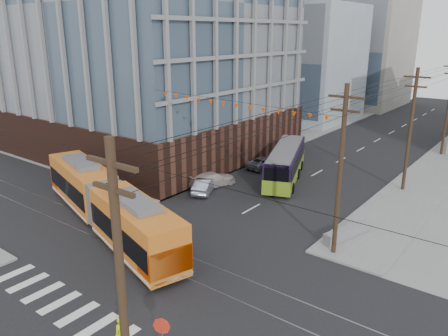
{
  "coord_description": "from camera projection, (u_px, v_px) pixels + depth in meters",
  "views": [
    {
      "loc": [
        18.41,
        -13.54,
        13.82
      ],
      "look_at": [
        0.62,
        9.55,
        4.72
      ],
      "focal_mm": 35.0,
      "sensor_mm": 36.0,
      "label": 1
    }
  ],
  "objects": [
    {
      "name": "ground",
      "position": [
        114.0,
        283.0,
        25.08
      ],
      "size": [
        160.0,
        160.0,
        0.0
      ],
      "primitive_type": "plane",
      "color": "slate"
    },
    {
      "name": "office_building",
      "position": [
        141.0,
        28.0,
        51.03
      ],
      "size": [
        30.0,
        25.0,
        28.6
      ],
      "primitive_type": "cube",
      "color": "#381E16",
      "rests_on": "ground"
    },
    {
      "name": "bg_bldg_nw_near",
      "position": [
        297.0,
        63.0,
        71.62
      ],
      "size": [
        18.0,
        16.0,
        18.0
      ],
      "primitive_type": "cube",
      "color": "#8C99A5",
      "rests_on": "ground"
    },
    {
      "name": "bg_bldg_nw_far",
      "position": [
        361.0,
        53.0,
        84.7
      ],
      "size": [
        16.0,
        18.0,
        20.0
      ],
      "primitive_type": "cube",
      "color": "gray",
      "rests_on": "ground"
    },
    {
      "name": "utility_pole_near",
      "position": [
        123.0,
        304.0,
        13.95
      ],
      "size": [
        0.3,
        0.3,
        11.0
      ],
      "primitive_type": "cylinder",
      "color": "black",
      "rests_on": "ground"
    },
    {
      "name": "streetcar",
      "position": [
        106.0,
        204.0,
        31.7
      ],
      "size": [
        19.65,
        8.45,
        3.8
      ],
      "primitive_type": null,
      "rotation": [
        0.0,
        0.0,
        -0.3
      ],
      "color": "orange",
      "rests_on": "ground"
    },
    {
      "name": "city_bus",
      "position": [
        286.0,
        163.0,
        42.52
      ],
      "size": [
        6.6,
        11.57,
        3.25
      ],
      "primitive_type": null,
      "rotation": [
        0.0,
        0.0,
        0.38
      ],
      "color": "black",
      "rests_on": "ground"
    },
    {
      "name": "parked_car_silver",
      "position": [
        205.0,
        185.0,
        39.19
      ],
      "size": [
        2.93,
        4.24,
        1.32
      ],
      "primitive_type": "imported",
      "rotation": [
        0.0,
        0.0,
        3.56
      ],
      "color": "#9DA7B7",
      "rests_on": "ground"
    },
    {
      "name": "parked_car_white",
      "position": [
        213.0,
        179.0,
        40.68
      ],
      "size": [
        2.98,
        5.05,
        1.37
      ],
      "primitive_type": "imported",
      "rotation": [
        0.0,
        0.0,
        2.9
      ],
      "color": "beige",
      "rests_on": "ground"
    },
    {
      "name": "parked_car_grey",
      "position": [
        265.0,
        162.0,
        46.18
      ],
      "size": [
        2.65,
        4.71,
        1.24
      ],
      "primitive_type": "imported",
      "rotation": [
        0.0,
        0.0,
        3.01
      ],
      "color": "slate",
      "rests_on": "ground"
    },
    {
      "name": "pedestrian",
      "position": [
        122.0,
        334.0,
        19.54
      ],
      "size": [
        0.6,
        0.74,
        1.75
      ],
      "primitive_type": "imported",
      "rotation": [
        0.0,
        0.0,
        1.25
      ],
      "color": "#D4E803",
      "rests_on": "ground"
    },
    {
      "name": "jersey_barrier",
      "position": [
        347.0,
        233.0,
        30.41
      ],
      "size": [
        2.1,
        4.4,
        0.86
      ],
      "primitive_type": "cube",
      "rotation": [
        0.0,
        0.0,
        -0.28
      ],
      "color": "slate",
      "rests_on": "ground"
    }
  ]
}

